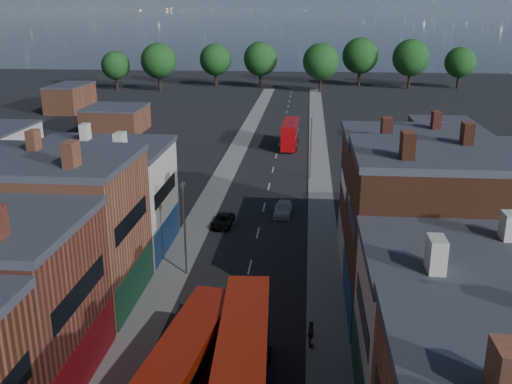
% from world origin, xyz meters
% --- Properties ---
extents(pavement_west, '(3.00, 200.00, 0.12)m').
position_xyz_m(pavement_west, '(-6.50, 50.00, 0.06)').
color(pavement_west, gray).
rests_on(pavement_west, ground).
extents(pavement_east, '(3.00, 200.00, 0.12)m').
position_xyz_m(pavement_east, '(6.50, 50.00, 0.06)').
color(pavement_east, gray).
rests_on(pavement_east, ground).
extents(lamp_post_2, '(0.25, 0.70, 8.12)m').
position_xyz_m(lamp_post_2, '(-5.20, 30.00, 4.70)').
color(lamp_post_2, slate).
rests_on(lamp_post_2, ground).
extents(lamp_post_3, '(0.25, 0.70, 8.12)m').
position_xyz_m(lamp_post_3, '(5.20, 60.00, 4.70)').
color(lamp_post_3, slate).
rests_on(lamp_post_3, ground).
extents(bus_0, '(3.85, 11.09, 4.69)m').
position_xyz_m(bus_0, '(-1.50, 13.50, 2.53)').
color(bus_0, '#AF1D0A').
rests_on(bus_0, ground).
extents(bus_1, '(3.40, 11.71, 5.00)m').
position_xyz_m(bus_1, '(1.50, 14.28, 2.70)').
color(bus_1, red).
rests_on(bus_1, ground).
extents(bus_2, '(2.75, 10.00, 4.29)m').
position_xyz_m(bus_2, '(1.87, 78.08, 2.32)').
color(bus_2, '#A6070A').
rests_on(bus_2, ground).
extents(car_2, '(2.24, 4.36, 1.18)m').
position_xyz_m(car_2, '(-3.80, 41.67, 0.59)').
color(car_2, black).
rests_on(car_2, ground).
extents(car_3, '(2.05, 4.66, 1.33)m').
position_xyz_m(car_3, '(2.25, 45.74, 0.67)').
color(car_3, silver).
rests_on(car_3, ground).
extents(ped_3, '(0.66, 1.18, 1.91)m').
position_xyz_m(ped_3, '(5.30, 19.82, 1.08)').
color(ped_3, '#545148').
rests_on(ped_3, pavement_east).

